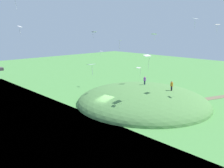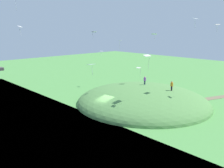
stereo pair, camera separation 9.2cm
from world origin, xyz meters
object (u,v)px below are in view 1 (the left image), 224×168
person_walking_path (145,80)px  kite_3 (91,65)px  person_watching_kites (172,85)px  kite_9 (15,0)px  kite_1 (20,27)px  kite_6 (101,51)px  kite_0 (196,19)px  kite_8 (218,25)px  kite_2 (139,68)px  kite_7 (120,41)px  kite_11 (154,34)px  kite_10 (94,32)px  kite_4 (147,56)px

person_walking_path → kite_3: size_ratio=0.98×
person_walking_path → person_watching_kites: 5.64m
person_walking_path → person_watching_kites: person_walking_path is taller
kite_9 → person_watching_kites: bearing=-47.6°
kite_1 → kite_6: size_ratio=1.42×
kite_0 → kite_8: 3.53m
kite_2 → kite_7: kite_7 is taller
kite_0 → person_watching_kites: bearing=134.1°
kite_6 → kite_11: kite_11 is taller
kite_10 → kite_11: bearing=1.2°
kite_7 → kite_9: size_ratio=0.84×
kite_1 → kite_9: bearing=73.7°
kite_4 → kite_0: bearing=-20.1°
kite_0 → kite_11: kite_0 is taller
kite_8 → kite_9: kite_9 is taller
kite_7 → kite_3: bearing=-152.9°
kite_7 → kite_6: bearing=65.0°
kite_1 → kite_6: (20.87, 4.15, -5.51)m
kite_0 → kite_3: kite_0 is taller
kite_3 → kite_6: size_ratio=1.51×
kite_0 → kite_4: size_ratio=0.71×
kite_3 → kite_10: (3.10, 3.09, 4.33)m
kite_0 → kite_10: size_ratio=1.45×
kite_3 → kite_8: size_ratio=1.23×
kite_3 → kite_8: bearing=-24.7°
kite_3 → person_watching_kites: bearing=-11.5°
kite_2 → kite_7: bearing=62.6°
kite_2 → kite_8: 14.73m
kite_6 → kite_9: size_ratio=0.56×
kite_2 → kite_7: (4.30, 8.28, 3.64)m
kite_11 → kite_0: bearing=-94.9°
kite_3 → kite_6: (16.98, 17.47, -0.38)m
kite_4 → kite_3: bearing=165.3°
kite_2 → kite_11: kite_11 is taller
kite_6 → kite_7: 13.07m
kite_0 → kite_8: bearing=-69.2°
kite_0 → kite_7: size_ratio=1.01×
kite_0 → kite_9: kite_9 is taller
person_walking_path → person_watching_kites: bearing=-63.8°
kite_4 → kite_9: kite_9 is taller
person_walking_path → kite_11: kite_11 is taller
kite_2 → kite_4: (1.89, -0.08, 1.72)m
kite_8 → kite_3: bearing=155.3°
kite_0 → kite_10: (-14.62, 8.61, -2.08)m
kite_8 → kite_4: bearing=147.1°
person_watching_kites → kite_3: kite_3 is taller
person_watching_kites → kite_10: 16.51m
kite_11 → kite_8: bearing=-88.0°
kite_7 → kite_9: 19.44m
kite_6 → kite_10: bearing=-134.0°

